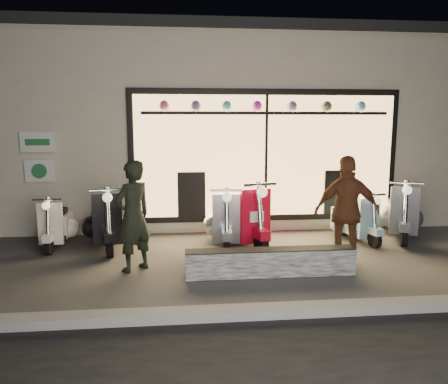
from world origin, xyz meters
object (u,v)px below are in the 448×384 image
Objects in this scene: graffiti_barrier at (270,262)px; scooter_red at (242,218)px; woman at (347,212)px; man at (133,216)px; scooter_silver at (225,220)px.

graffiti_barrier is 1.77m from scooter_red.
scooter_red is 2.05m from woman.
scooter_red is 0.96× the size of woman.
woman is at bearing 135.17° from man.
woman is (1.73, -1.46, 0.43)m from scooter_silver.
scooter_red is (0.30, -0.04, 0.04)m from scooter_silver.
man is (-2.00, 0.44, 0.64)m from graffiti_barrier.
woman reaches higher than man.
woman reaches higher than graffiti_barrier.
scooter_red is at bearing -40.57° from woman.
man reaches higher than scooter_silver.
man is at bearing -158.14° from scooter_red.
scooter_silver reaches higher than graffiti_barrier.
graffiti_barrier is 1.48× the size of man.
woman is at bearing 14.59° from graffiti_barrier.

